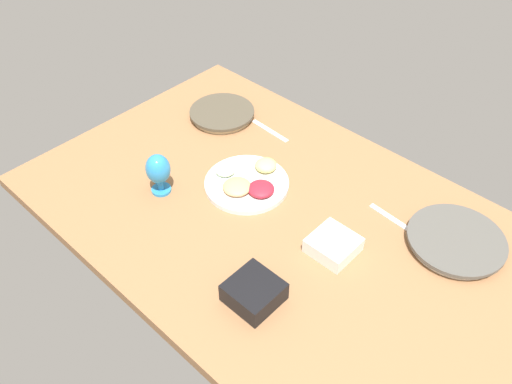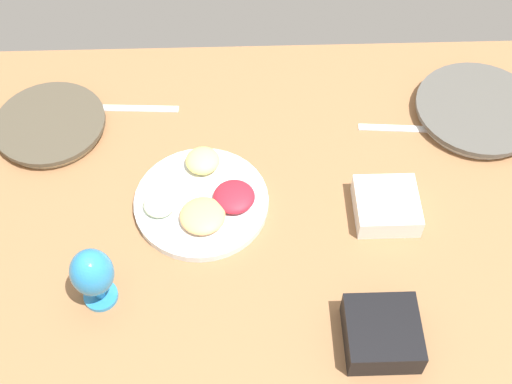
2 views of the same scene
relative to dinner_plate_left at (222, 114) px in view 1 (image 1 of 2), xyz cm
name	(u,v)px [view 1 (image 1 of 2)]	position (x,y,z in cm)	size (l,w,h in cm)	color
ground_plane	(274,217)	(49.63, -25.24, -3.54)	(160.00, 104.00, 4.00)	#8C603D
dinner_plate_left	(222,114)	(0.00, 0.00, 0.00)	(25.03, 25.03, 2.95)	beige
dinner_plate_right	(456,241)	(98.04, 1.43, 0.09)	(28.95, 28.95, 3.12)	silver
fruit_platter	(248,182)	(34.89, -22.03, 0.19)	(28.14, 28.14, 5.26)	silver
hurricane_glass_blue	(158,170)	(15.67, -43.19, 7.28)	(7.99, 7.99, 14.69)	#2981C2
square_bowl_black	(254,291)	(67.78, -53.76, 1.92)	(13.35, 13.35, 6.20)	black
square_bowl_white	(333,245)	(72.79, -25.44, 1.15)	(12.91, 12.91, 4.82)	white
fork_by_left_plate	(270,130)	(19.72, 5.88, -1.24)	(18.00, 1.80, 0.60)	silver
fork_by_right_plate	(394,219)	(79.15, -2.14, -1.24)	(18.00, 1.80, 0.60)	silver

